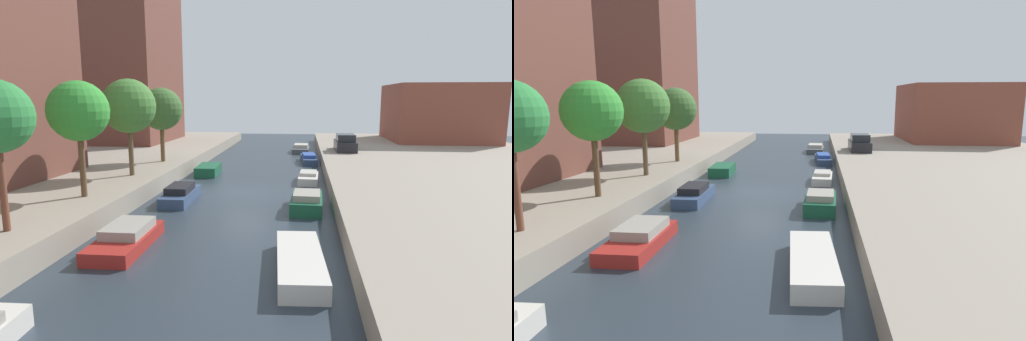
{
  "view_description": "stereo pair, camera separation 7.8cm",
  "coord_description": "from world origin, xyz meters",
  "views": [
    {
      "loc": [
        3.41,
        -23.81,
        5.56
      ],
      "look_at": [
        0.45,
        2.19,
        0.98
      ],
      "focal_mm": 28.81,
      "sensor_mm": 36.0,
      "label": 1
    },
    {
      "loc": [
        3.49,
        -23.8,
        5.56
      ],
      "look_at": [
        0.45,
        2.19,
        0.98
      ],
      "focal_mm": 28.81,
      "sensor_mm": 36.0,
      "label": 2
    }
  ],
  "objects": [
    {
      "name": "low_block_right",
      "position": [
        18.0,
        23.83,
        4.06
      ],
      "size": [
        10.0,
        11.14,
        6.13
      ],
      "primitive_type": "cube",
      "color": "brown",
      "rests_on": "quay_right"
    },
    {
      "name": "moored_boat_left_2",
      "position": [
        -3.21,
        -2.44,
        0.38
      ],
      "size": [
        1.48,
        3.91,
        0.92
      ],
      "color": "#33476B",
      "rests_on": "ground_plane"
    },
    {
      "name": "moored_boat_left_3",
      "position": [
        -3.53,
        5.72,
        0.34
      ],
      "size": [
        1.64,
        3.24,
        0.69
      ],
      "color": "#195638",
      "rests_on": "ground_plane"
    },
    {
      "name": "moored_boat_right_3",
      "position": [
        3.85,
        3.65,
        0.3
      ],
      "size": [
        1.42,
        3.18,
        0.7
      ],
      "color": "beige",
      "rests_on": "ground_plane"
    },
    {
      "name": "quay_left",
      "position": [
        -15.0,
        0.0,
        0.5
      ],
      "size": [
        20.0,
        64.0,
        1.0
      ],
      "primitive_type": "cube",
      "color": "gray",
      "rests_on": "ground_plane"
    },
    {
      "name": "moored_boat_left_1",
      "position": [
        -3.15,
        -9.6,
        0.36
      ],
      "size": [
        1.76,
        4.07,
        0.87
      ],
      "color": "maroon",
      "rests_on": "ground_plane"
    },
    {
      "name": "moored_boat_right_4",
      "position": [
        3.98,
        12.27,
        0.34
      ],
      "size": [
        1.53,
        4.34,
        0.81
      ],
      "color": "#33476B",
      "rests_on": "ground_plane"
    },
    {
      "name": "street_tree_4",
      "position": [
        -6.81,
        5.23,
        4.81
      ],
      "size": [
        3.06,
        3.06,
        5.36
      ],
      "color": "brown",
      "rests_on": "quay_left"
    },
    {
      "name": "moored_boat_right_2",
      "position": [
        3.68,
        -3.48,
        0.42
      ],
      "size": [
        1.66,
        3.39,
        0.97
      ],
      "color": "#195638",
      "rests_on": "ground_plane"
    },
    {
      "name": "moored_boat_right_1",
      "position": [
        3.4,
        -11.11,
        0.31
      ],
      "size": [
        1.77,
        4.68,
        0.62
      ],
      "color": "beige",
      "rests_on": "ground_plane"
    },
    {
      "name": "apartment_tower_far",
      "position": [
        -16.0,
        19.54,
        14.0
      ],
      "size": [
        10.0,
        11.58,
        25.99
      ],
      "primitive_type": "cube",
      "color": "brown",
      "rests_on": "quay_left"
    },
    {
      "name": "moored_boat_right_5",
      "position": [
        3.25,
        19.53,
        0.34
      ],
      "size": [
        1.84,
        3.92,
        0.82
      ],
      "color": "#4C5156",
      "rests_on": "ground_plane"
    },
    {
      "name": "parked_car",
      "position": [
        7.18,
        13.17,
        1.63
      ],
      "size": [
        1.73,
        4.2,
        1.49
      ],
      "color": "black",
      "rests_on": "quay_right"
    },
    {
      "name": "street_tree_3",
      "position": [
        -6.81,
        -0.39,
        5.11
      ],
      "size": [
        3.18,
        3.18,
        5.72
      ],
      "color": "brown",
      "rests_on": "quay_left"
    },
    {
      "name": "ground_plane",
      "position": [
        0.0,
        0.0,
        0.0
      ],
      "size": [
        84.0,
        84.0,
        0.0
      ],
      "primitive_type": "plane",
      "color": "#28333D"
    },
    {
      "name": "quay_right",
      "position": [
        15.0,
        0.0,
        0.5
      ],
      "size": [
        20.0,
        64.0,
        1.0
      ],
      "primitive_type": "cube",
      "color": "gray",
      "rests_on": "ground_plane"
    },
    {
      "name": "street_tree_2",
      "position": [
        -6.81,
        -5.91,
        4.98
      ],
      "size": [
        2.77,
        2.77,
        5.39
      ],
      "color": "brown",
      "rests_on": "quay_left"
    }
  ]
}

